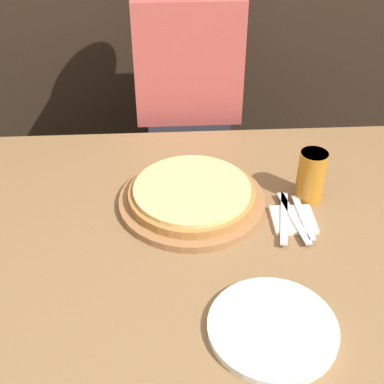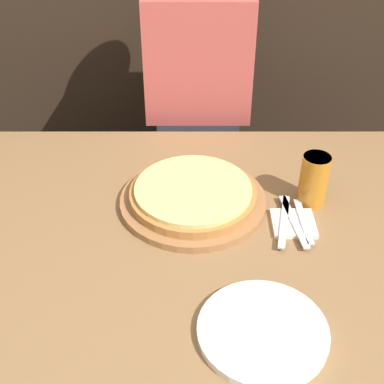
# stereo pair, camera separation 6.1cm
# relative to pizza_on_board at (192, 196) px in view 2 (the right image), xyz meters

# --- Properties ---
(dining_table) EXTENTS (1.40, 1.02, 0.70)m
(dining_table) POSITION_rel_pizza_on_board_xyz_m (0.01, -0.12, -0.38)
(dining_table) COLOR olive
(dining_table) RESTS_ON ground_plane
(pizza_on_board) EXTENTS (0.40, 0.40, 0.06)m
(pizza_on_board) POSITION_rel_pizza_on_board_xyz_m (0.00, 0.00, 0.00)
(pizza_on_board) COLOR #99663D
(pizza_on_board) RESTS_ON dining_table
(beer_glass) EXTENTS (0.08, 0.08, 0.15)m
(beer_glass) POSITION_rel_pizza_on_board_xyz_m (0.32, 0.01, 0.05)
(beer_glass) COLOR #B7701E
(beer_glass) RESTS_ON dining_table
(dinner_plate) EXTENTS (0.27, 0.27, 0.02)m
(dinner_plate) POSITION_rel_pizza_on_board_xyz_m (0.14, -0.44, -0.02)
(dinner_plate) COLOR white
(dinner_plate) RESTS_ON dining_table
(napkin_stack) EXTENTS (0.11, 0.11, 0.01)m
(napkin_stack) POSITION_rel_pizza_on_board_xyz_m (0.26, -0.09, -0.02)
(napkin_stack) COLOR white
(napkin_stack) RESTS_ON dining_table
(fork) EXTENTS (0.06, 0.21, 0.00)m
(fork) POSITION_rel_pizza_on_board_xyz_m (0.23, -0.09, -0.01)
(fork) COLOR silver
(fork) RESTS_ON napkin_stack
(dinner_knife) EXTENTS (0.05, 0.21, 0.00)m
(dinner_knife) POSITION_rel_pizza_on_board_xyz_m (0.26, -0.09, -0.01)
(dinner_knife) COLOR silver
(dinner_knife) RESTS_ON napkin_stack
(spoon) EXTENTS (0.03, 0.18, 0.00)m
(spoon) POSITION_rel_pizza_on_board_xyz_m (0.28, -0.09, -0.01)
(spoon) COLOR silver
(spoon) RESTS_ON napkin_stack
(diner_person) EXTENTS (0.36, 0.21, 1.31)m
(diner_person) POSITION_rel_pizza_on_board_xyz_m (0.02, 0.56, -0.08)
(diner_person) COLOR #33333D
(diner_person) RESTS_ON ground_plane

